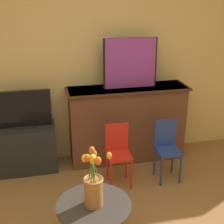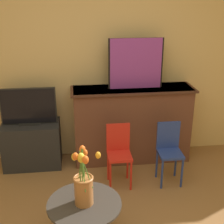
# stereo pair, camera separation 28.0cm
# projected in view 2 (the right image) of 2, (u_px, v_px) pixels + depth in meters

# --- Properties ---
(wall_back) EXTENTS (8.00, 0.06, 2.70)m
(wall_back) POSITION_uv_depth(u_px,v_px,m) (91.00, 54.00, 3.83)
(wall_back) COLOR tan
(wall_back) RESTS_ON ground
(fireplace_mantel) EXTENTS (1.52, 0.44, 0.97)m
(fireplace_mantel) POSITION_uv_depth(u_px,v_px,m) (132.00, 123.00, 3.99)
(fireplace_mantel) COLOR brown
(fireplace_mantel) RESTS_ON ground
(painting) EXTENTS (0.66, 0.03, 0.60)m
(painting) POSITION_uv_depth(u_px,v_px,m) (136.00, 64.00, 3.71)
(painting) COLOR black
(painting) RESTS_ON fireplace_mantel
(tv_stand) EXTENTS (0.70, 0.40, 0.57)m
(tv_stand) POSITION_uv_depth(u_px,v_px,m) (32.00, 145.00, 3.90)
(tv_stand) COLOR #232326
(tv_stand) RESTS_ON ground
(tv_monitor) EXTENTS (0.66, 0.12, 0.45)m
(tv_monitor) POSITION_uv_depth(u_px,v_px,m) (28.00, 107.00, 3.72)
(tv_monitor) COLOR black
(tv_monitor) RESTS_ON tv_stand
(chair_red) EXTENTS (0.26, 0.26, 0.71)m
(chair_red) POSITION_uv_depth(u_px,v_px,m) (119.00, 151.00, 3.49)
(chair_red) COLOR red
(chair_red) RESTS_ON ground
(chair_blue) EXTENTS (0.26, 0.26, 0.71)m
(chair_blue) POSITION_uv_depth(u_px,v_px,m) (169.00, 148.00, 3.54)
(chair_blue) COLOR navy
(chair_blue) RESTS_ON ground
(side_table) EXTENTS (0.63, 0.63, 0.44)m
(side_table) POSITION_uv_depth(u_px,v_px,m) (85.00, 217.00, 2.65)
(side_table) COLOR #332D28
(side_table) RESTS_ON ground
(vase_tulips) EXTENTS (0.23, 0.24, 0.53)m
(vase_tulips) POSITION_uv_depth(u_px,v_px,m) (84.00, 185.00, 2.52)
(vase_tulips) COLOR #AD6B38
(vase_tulips) RESTS_ON side_table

